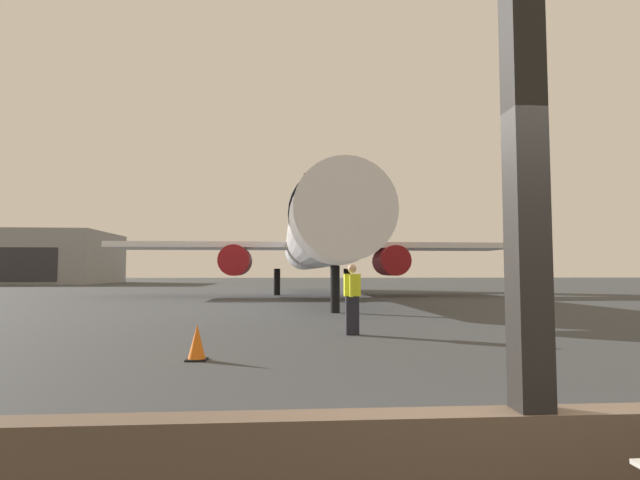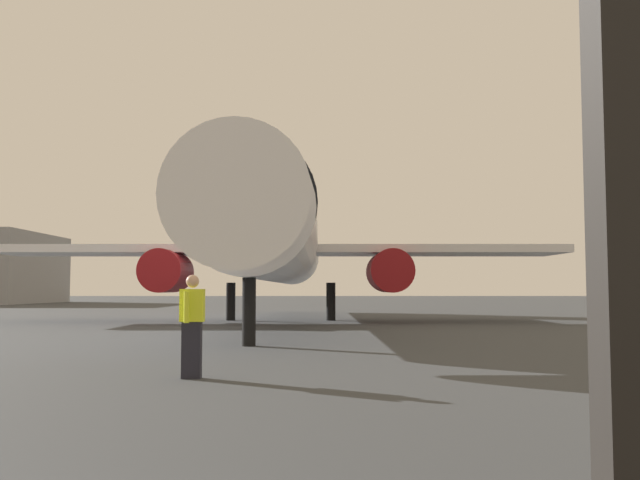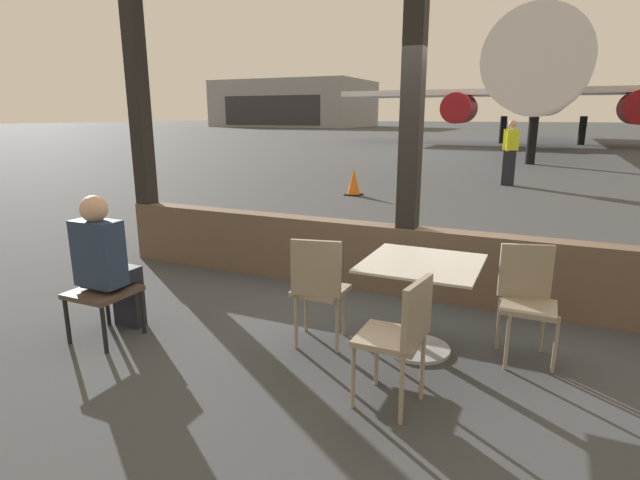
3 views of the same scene
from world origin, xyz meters
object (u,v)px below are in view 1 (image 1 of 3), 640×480
airplane (314,241)px  traffic_cone (197,343)px  distant_hangar (23,258)px  ground_crew_worker (352,298)px

airplane → traffic_cone: bearing=-98.7°
airplane → traffic_cone: (-3.49, -22.96, -3.28)m
traffic_cone → distant_hangar: 75.72m
airplane → distant_hangar: size_ratio=1.37×
traffic_cone → distant_hangar: (-35.98, 66.53, 3.39)m
ground_crew_worker → traffic_cone: ground_crew_worker is taller
ground_crew_worker → distant_hangar: size_ratio=0.07×
airplane → ground_crew_worker: 19.76m
airplane → ground_crew_worker: bearing=-90.8°
traffic_cone → distant_hangar: bearing=118.4°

